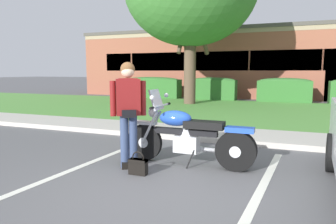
# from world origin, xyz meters

# --- Properties ---
(ground_plane) EXTENTS (140.00, 140.00, 0.00)m
(ground_plane) POSITION_xyz_m (0.00, 0.00, 0.00)
(ground_plane) COLOR #565659
(curb_strip) EXTENTS (60.00, 0.20, 0.12)m
(curb_strip) POSITION_xyz_m (0.00, 2.93, 0.06)
(curb_strip) COLOR #B7B2A8
(curb_strip) RESTS_ON ground
(concrete_walk) EXTENTS (60.00, 1.50, 0.08)m
(concrete_walk) POSITION_xyz_m (0.00, 3.78, 0.04)
(concrete_walk) COLOR #B7B2A8
(concrete_walk) RESTS_ON ground
(grass_lawn) EXTENTS (60.00, 8.06, 0.06)m
(grass_lawn) POSITION_xyz_m (0.00, 8.56, 0.03)
(grass_lawn) COLOR #518E3D
(grass_lawn) RESTS_ON ground
(stall_stripe_0) EXTENTS (0.48, 4.40, 0.01)m
(stall_stripe_0) POSITION_xyz_m (-1.66, 0.20, 0.00)
(stall_stripe_0) COLOR silver
(stall_stripe_0) RESTS_ON ground
(stall_stripe_1) EXTENTS (0.48, 4.40, 0.01)m
(stall_stripe_1) POSITION_xyz_m (1.19, 0.20, 0.00)
(stall_stripe_1) COLOR silver
(stall_stripe_1) RESTS_ON ground
(motorcycle) EXTENTS (2.24, 0.82, 1.26)m
(motorcycle) POSITION_xyz_m (0.05, 1.15, 0.49)
(motorcycle) COLOR black
(motorcycle) RESTS_ON ground
(rider_person) EXTENTS (0.50, 0.41, 1.70)m
(rider_person) POSITION_xyz_m (-0.89, 0.69, 0.99)
(rider_person) COLOR black
(rider_person) RESTS_ON ground
(handbag) EXTENTS (0.28, 0.13, 0.36)m
(handbag) POSITION_xyz_m (-0.58, 0.40, 0.14)
(handbag) COLOR black
(handbag) RESTS_ON ground
(hedge_left) EXTENTS (3.36, 0.90, 1.24)m
(hedge_left) POSITION_xyz_m (-5.93, 12.83, 0.65)
(hedge_left) COLOR #336B2D
(hedge_left) RESTS_ON ground
(hedge_center_left) EXTENTS (2.46, 0.90, 1.24)m
(hedge_center_left) POSITION_xyz_m (-2.33, 12.83, 0.65)
(hedge_center_left) COLOR #336B2D
(hedge_center_left) RESTS_ON ground
(hedge_center_right) EXTENTS (2.56, 0.90, 1.24)m
(hedge_center_right) POSITION_xyz_m (1.27, 12.83, 0.65)
(hedge_center_right) COLOR #336B2D
(hedge_center_right) RESTS_ON ground
(brick_building) EXTENTS (21.83, 8.31, 4.11)m
(brick_building) POSITION_xyz_m (-0.63, 18.30, 2.06)
(brick_building) COLOR #93513D
(brick_building) RESTS_ON ground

